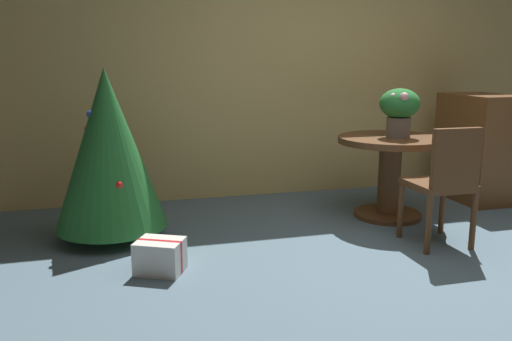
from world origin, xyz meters
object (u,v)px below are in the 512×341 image
(gift_box_cream, at_px, (160,256))
(wooden_cabinet, at_px, (479,147))
(round_dining_table, at_px, (390,163))
(wooden_chair_near, at_px, (445,180))
(flower_vase, at_px, (399,108))
(holiday_tree, at_px, (108,149))

(gift_box_cream, bearing_deg, wooden_cabinet, 18.37)
(gift_box_cream, height_order, wooden_cabinet, wooden_cabinet)
(round_dining_table, height_order, gift_box_cream, round_dining_table)
(wooden_chair_near, height_order, wooden_cabinet, wooden_cabinet)
(gift_box_cream, relative_size, wooden_cabinet, 0.35)
(round_dining_table, height_order, flower_vase, flower_vase)
(flower_vase, relative_size, wooden_cabinet, 0.40)
(holiday_tree, bearing_deg, round_dining_table, -1.41)
(gift_box_cream, bearing_deg, flower_vase, 18.68)
(wooden_chair_near, relative_size, holiday_tree, 0.69)
(gift_box_cream, distance_m, wooden_cabinet, 3.44)
(flower_vase, bearing_deg, wooden_cabinet, 17.78)
(holiday_tree, height_order, wooden_cabinet, holiday_tree)
(holiday_tree, bearing_deg, wooden_chair_near, -19.75)
(holiday_tree, distance_m, gift_box_cream, 1.05)
(flower_vase, height_order, wooden_cabinet, flower_vase)
(wooden_chair_near, bearing_deg, gift_box_cream, 178.62)
(flower_vase, bearing_deg, round_dining_table, 148.14)
(wooden_chair_near, bearing_deg, round_dining_table, 90.00)
(wooden_cabinet, bearing_deg, round_dining_table, -164.12)
(round_dining_table, bearing_deg, gift_box_cream, -160.26)
(round_dining_table, height_order, wooden_cabinet, wooden_cabinet)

